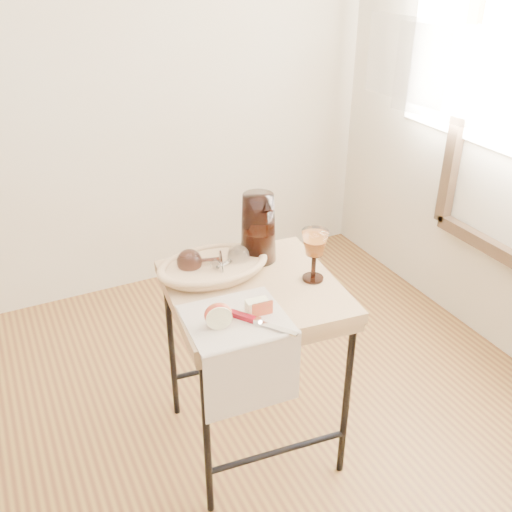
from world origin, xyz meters
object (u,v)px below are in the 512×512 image
tea_towel (236,319)px  bread_basket (213,268)px  goblet_lying_a (203,260)px  apple_half (218,314)px  table_knife (260,322)px  wine_goblet (314,255)px  goblet_lying_b (229,261)px  side_table (254,368)px  pitcher (258,228)px

tea_towel → bread_basket: 0.28m
goblet_lying_a → bread_basket: bearing=168.6°
tea_towel → apple_half: apple_half is taller
table_knife → goblet_lying_a: bearing=151.4°
table_knife → wine_goblet: bearing=84.9°
bread_basket → table_knife: (0.01, -0.34, -0.01)m
apple_half → goblet_lying_b: bearing=74.2°
goblet_lying_a → goblet_lying_b: size_ratio=1.12×
goblet_lying_a → goblet_lying_b: 0.09m
side_table → table_knife: size_ratio=3.19×
bread_basket → wine_goblet: (0.29, -0.18, 0.07)m
tea_towel → wine_goblet: bearing=20.8°
apple_half → table_knife: 0.13m
wine_goblet → tea_towel: bearing=-163.0°
tea_towel → pitcher: 0.40m
apple_half → wine_goblet: bearing=29.9°
bread_basket → goblet_lying_a: goblet_lying_a is taller
apple_half → table_knife: size_ratio=0.38×
side_table → pitcher: (0.09, 0.16, 0.47)m
apple_half → table_knife: apple_half is taller
side_table → bread_basket: bearing=126.4°
side_table → goblet_lying_b: bearing=111.2°
goblet_lying_a → apple_half: goblet_lying_a is taller
pitcher → goblet_lying_a: bearing=-166.8°
wine_goblet → bread_basket: bearing=148.3°
goblet_lying_b → apple_half: 0.31m
pitcher → table_knife: bearing=-106.8°
table_knife → pitcher: bearing=119.5°
pitcher → side_table: bearing=-112.6°
tea_towel → goblet_lying_a: goblet_lying_a is taller
bread_basket → wine_goblet: size_ratio=1.88×
pitcher → table_knife: size_ratio=1.31×
goblet_lying_a → wine_goblet: bearing=164.0°
tea_towel → table_knife: bearing=-44.9°
tea_towel → goblet_lying_a: 0.30m
bread_basket → pitcher: (0.18, 0.03, 0.10)m
goblet_lying_b → side_table: bearing=-91.8°
side_table → goblet_lying_a: size_ratio=5.00×
side_table → apple_half: apple_half is taller
table_knife → apple_half: bearing=-149.0°
tea_towel → side_table: bearing=53.0°
apple_half → table_knife: (0.11, -0.05, -0.03)m
bread_basket → table_knife: bread_basket is taller
bread_basket → goblet_lying_b: size_ratio=2.73×
goblet_lying_b → apple_half: bearing=-142.9°
pitcher → wine_goblet: size_ratio=1.57×
pitcher → apple_half: bearing=-123.4°
pitcher → wine_goblet: pitcher is taller
wine_goblet → table_knife: bearing=-150.1°
bread_basket → apple_half: (-0.10, -0.29, 0.02)m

